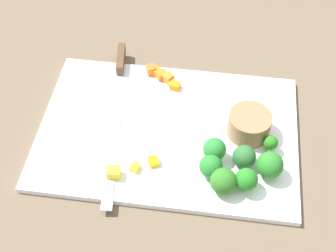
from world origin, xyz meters
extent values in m
plane|color=brown|center=(0.00, 0.00, 0.00)|extent=(4.00, 4.00, 0.00)
cube|color=white|center=(0.00, 0.00, 0.01)|extent=(0.45, 0.31, 0.01)
cylinder|color=#9A6D49|center=(-0.14, -0.01, 0.03)|extent=(0.07, 0.07, 0.04)
cube|color=silver|center=(0.08, 0.08, 0.01)|extent=(0.04, 0.20, 0.00)
cube|color=#523723|center=(0.11, -0.15, 0.02)|extent=(0.02, 0.07, 0.02)
cube|color=orange|center=(0.04, -0.13, 0.02)|extent=(0.02, 0.02, 0.01)
cube|color=orange|center=(0.01, -0.11, 0.02)|extent=(0.02, 0.02, 0.01)
cube|color=orange|center=(0.00, -0.10, 0.02)|extent=(0.02, 0.02, 0.01)
cube|color=orange|center=(0.03, -0.12, 0.02)|extent=(0.03, 0.02, 0.01)
cube|color=orange|center=(0.05, -0.13, 0.02)|extent=(0.02, 0.02, 0.02)
cube|color=orange|center=(0.02, -0.12, 0.02)|extent=(0.02, 0.02, 0.02)
cube|color=yellow|center=(0.04, 0.09, 0.02)|extent=(0.02, 0.02, 0.01)
cube|color=yellow|center=(0.01, 0.07, 0.02)|extent=(0.02, 0.02, 0.01)
cube|color=yellow|center=(0.07, 0.11, 0.02)|extent=(0.02, 0.02, 0.02)
cylinder|color=#84C158|center=(-0.08, 0.05, 0.02)|extent=(0.01, 0.01, 0.02)
sphere|color=#287A2F|center=(-0.08, 0.05, 0.04)|extent=(0.04, 0.04, 0.04)
cylinder|color=#86B755|center=(-0.14, 0.10, 0.02)|extent=(0.01, 0.01, 0.01)
sphere|color=#257A21|center=(-0.14, 0.10, 0.04)|extent=(0.04, 0.04, 0.04)
cylinder|color=#81C366|center=(-0.18, 0.02, 0.02)|extent=(0.01, 0.01, 0.01)
sphere|color=#27721C|center=(-0.18, 0.02, 0.03)|extent=(0.02, 0.02, 0.02)
cylinder|color=#85B16C|center=(-0.13, 0.05, 0.02)|extent=(0.01, 0.01, 0.01)
sphere|color=#2C6430|center=(-0.13, 0.05, 0.03)|extent=(0.04, 0.04, 0.04)
cylinder|color=#8FC261|center=(-0.08, 0.08, 0.02)|extent=(0.01, 0.01, 0.01)
sphere|color=#25772C|center=(-0.08, 0.08, 0.04)|extent=(0.04, 0.04, 0.04)
cylinder|color=#81B766|center=(-0.17, 0.07, 0.02)|extent=(0.02, 0.02, 0.01)
sphere|color=#2A7726|center=(-0.17, 0.07, 0.04)|extent=(0.04, 0.04, 0.04)
cylinder|color=#80C166|center=(-0.10, 0.11, 0.02)|extent=(0.02, 0.02, 0.01)
sphere|color=#2E7123|center=(-0.10, 0.11, 0.04)|extent=(0.04, 0.04, 0.04)
camera|label=1|loc=(-0.07, 0.52, 0.67)|focal=51.08mm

